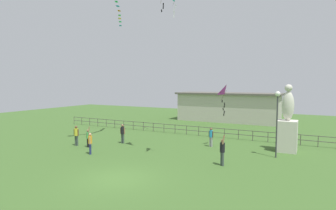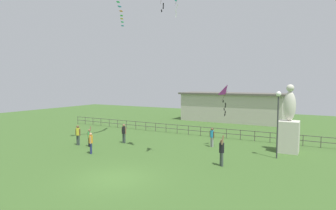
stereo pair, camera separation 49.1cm
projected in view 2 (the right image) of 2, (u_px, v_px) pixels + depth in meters
name	position (u px, v px, depth m)	size (l,w,h in m)	color
ground_plane	(116.00, 178.00, 15.52)	(80.00, 80.00, 0.00)	#3D6028
statue_monument	(289.00, 129.00, 21.30)	(1.48, 1.48, 5.25)	beige
lamppost	(278.00, 110.00, 19.38)	(0.36, 0.36, 4.77)	#38383D
person_0	(89.00, 136.00, 23.15)	(0.45, 0.30, 1.76)	black
person_1	(78.00, 134.00, 23.73)	(0.52, 0.32, 1.72)	#3F4C47
person_2	(222.00, 150.00, 17.76)	(0.43, 0.49, 2.05)	#3F4C47
person_3	(91.00, 142.00, 20.88)	(0.33, 0.40, 1.61)	navy
person_4	(124.00, 132.00, 24.57)	(0.51, 0.32, 1.71)	#3F4C47
person_5	(212.00, 136.00, 23.08)	(0.46, 0.30, 1.61)	#99999E
kite_1	(227.00, 92.00, 22.29)	(0.92, 0.91, 2.50)	#B22DB2
waterfront_railing	(202.00, 130.00, 27.87)	(36.06, 0.06, 0.95)	#4C4742
pavilion_building	(232.00, 107.00, 38.46)	(14.20, 5.02, 3.99)	#B7B2A3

